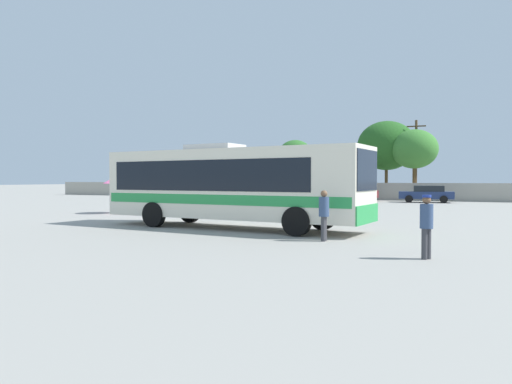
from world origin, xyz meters
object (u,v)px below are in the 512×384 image
Objects in this scene: vendor_umbrella_near_gate_pink at (121,180)px; roadside_tree_midright at (414,149)px; coach_bus_cream_green at (229,183)px; parked_car_rightmost_dark_blue at (427,193)px; roadside_tree_left at (295,155)px; parked_car_third_maroon at (352,192)px; attendant_by_bus_door at (324,212)px; passenger_waiting_on_apron at (426,223)px; parked_car_second_black at (298,192)px; roadside_tree_midleft at (386,146)px; parked_car_leftmost_white at (237,191)px; utility_pole_near at (416,158)px.

vendor_umbrella_near_gate_pink is 30.41m from roadside_tree_midright.
coach_bus_cream_green is 32.39m from roadside_tree_midright.
parked_car_rightmost_dark_blue is 17.34m from roadside_tree_left.
attendant_by_bus_door is at bearing -78.47° from parked_car_third_maroon.
roadside_tree_left reaches higher than parked_car_rightmost_dark_blue.
passenger_waiting_on_apron is 0.25× the size of roadside_tree_left.
roadside_tree_left is (-3.06, 7.74, 4.01)m from parked_car_second_black.
attendant_by_bus_door is 4.04m from passenger_waiting_on_apron.
vendor_umbrella_near_gate_pink is 30.68m from roadside_tree_midleft.
utility_pole_near is at bearing 18.59° from parked_car_leftmost_white.
parked_car_leftmost_white is at bearing -179.31° from parked_car_third_maroon.
attendant_by_bus_door is at bearing -83.75° from roadside_tree_midleft.
roadside_tree_midright is at bearing 96.70° from passenger_waiting_on_apron.
attendant_by_bus_door is at bearing -27.18° from coach_bus_cream_green.
attendant_by_bus_door is 0.70× the size of vendor_umbrella_near_gate_pink.
roadside_tree_left is 13.39m from roadside_tree_midright.
roadside_tree_midleft is (7.22, 7.05, 4.67)m from parked_car_second_black.
vendor_umbrella_near_gate_pink is 0.51× the size of parked_car_third_maroon.
coach_bus_cream_green reaches higher than passenger_waiting_on_apron.
roadside_tree_left is at bearing 111.60° from parked_car_second_black.
roadside_tree_midleft is at bearing 155.01° from utility_pole_near.
parked_car_third_maroon is at bearing -42.66° from roadside_tree_left.
roadside_tree_midleft is at bearing 96.25° from attendant_by_bus_door.
roadside_tree_midleft is at bearing 74.18° from parked_car_third_maroon.
roadside_tree_midright is (-0.15, -0.06, 0.88)m from utility_pole_near.
vendor_umbrella_near_gate_pink reaches higher than parked_car_rightmost_dark_blue.
utility_pole_near is at bearing -24.99° from roadside_tree_midleft.
roadside_tree_midleft is (13.79, 7.11, 4.69)m from parked_car_leftmost_white.
utility_pole_near is (13.56, 27.19, 2.11)m from vendor_umbrella_near_gate_pink.
roadside_tree_midleft is at bearing 122.67° from parked_car_rightmost_dark_blue.
parked_car_rightmost_dark_blue is 0.57× the size of roadside_tree_midleft.
roadside_tree_midright is (13.40, 27.13, 2.99)m from vendor_umbrella_near_gate_pink.
roadside_tree_left reaches higher than parked_car_leftmost_white.
parked_car_rightmost_dark_blue is (18.41, -0.10, -0.02)m from parked_car_leftmost_white.
roadside_tree_midleft is (10.28, -0.69, 0.66)m from roadside_tree_left.
coach_bus_cream_green is at bearing -76.29° from parked_car_second_black.
passenger_waiting_on_apron is 0.35× the size of parked_car_rightmost_dark_blue.
passenger_waiting_on_apron is 42.88m from roadside_tree_left.
utility_pole_near is at bearing 28.62° from parked_car_second_black.
roadside_tree_left is at bearing 105.55° from coach_bus_cream_green.
coach_bus_cream_green reaches higher than parked_car_rightmost_dark_blue.
vendor_umbrella_near_gate_pink reaches higher than attendant_by_bus_door.
attendant_by_bus_door is 0.21× the size of utility_pole_near.
passenger_waiting_on_apron is at bearing -35.03° from attendant_by_bus_door.
passenger_waiting_on_apron is 31.16m from parked_car_rightmost_dark_blue.
roadside_tree_midright is at bearing -27.00° from roadside_tree_midleft.
parked_car_third_maroon is at bearing 0.93° from parked_car_second_black.
vendor_umbrella_near_gate_pink is 30.45m from utility_pole_near.
vendor_umbrella_near_gate_pink reaches higher than passenger_waiting_on_apron.
parked_car_second_black is 11.84m from parked_car_rightmost_dark_blue.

